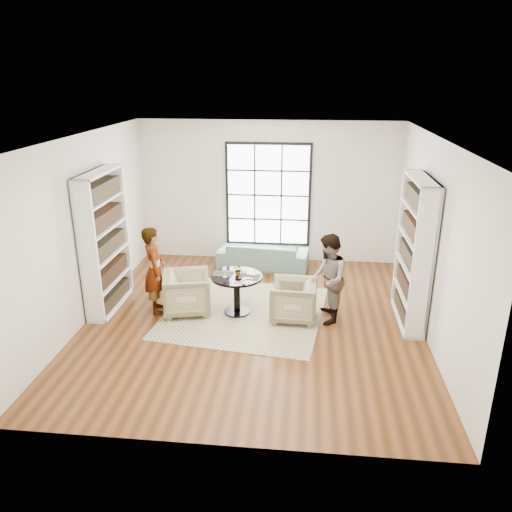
# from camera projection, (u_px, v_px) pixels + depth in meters

# --- Properties ---
(ground) EXTENTS (6.00, 6.00, 0.00)m
(ground) POSITION_uv_depth(u_px,v_px,m) (253.00, 320.00, 8.34)
(ground) COLOR brown
(room_shell) EXTENTS (6.00, 6.01, 6.00)m
(room_shell) POSITION_uv_depth(u_px,v_px,m) (256.00, 239.00, 8.41)
(room_shell) COLOR silver
(room_shell) RESTS_ON ground
(rug) EXTENTS (2.93, 2.93, 0.01)m
(rug) POSITION_uv_depth(u_px,v_px,m) (245.00, 312.00, 8.61)
(rug) COLOR #C3B392
(rug) RESTS_ON ground
(pedestal_table) EXTENTS (0.87, 0.87, 0.69)m
(pedestal_table) POSITION_uv_depth(u_px,v_px,m) (237.00, 286.00, 8.43)
(pedestal_table) COLOR black
(pedestal_table) RESTS_ON ground
(sofa) EXTENTS (1.94, 0.89, 0.55)m
(sofa) POSITION_uv_depth(u_px,v_px,m) (263.00, 255.00, 10.53)
(sofa) COLOR slate
(sofa) RESTS_ON ground
(armchair_left) EXTENTS (0.95, 0.93, 0.72)m
(armchair_left) POSITION_uv_depth(u_px,v_px,m) (187.00, 293.00, 8.52)
(armchair_left) COLOR #BDB887
(armchair_left) RESTS_ON ground
(armchair_right) EXTENTS (0.78, 0.76, 0.68)m
(armchair_right) POSITION_uv_depth(u_px,v_px,m) (293.00, 300.00, 8.28)
(armchair_right) COLOR #C2B48A
(armchair_right) RESTS_ON ground
(person_left) EXTENTS (0.52, 0.64, 1.51)m
(person_left) POSITION_uv_depth(u_px,v_px,m) (154.00, 270.00, 8.44)
(person_left) COLOR gray
(person_left) RESTS_ON ground
(person_right) EXTENTS (0.59, 0.74, 1.49)m
(person_right) POSITION_uv_depth(u_px,v_px,m) (328.00, 279.00, 8.09)
(person_right) COLOR gray
(person_right) RESTS_ON ground
(placemat_left) EXTENTS (0.37, 0.30, 0.01)m
(placemat_left) POSITION_uv_depth(u_px,v_px,m) (223.00, 274.00, 8.44)
(placemat_left) COLOR #292523
(placemat_left) RESTS_ON pedestal_table
(placemat_right) EXTENTS (0.37, 0.30, 0.01)m
(placemat_right) POSITION_uv_depth(u_px,v_px,m) (250.00, 277.00, 8.32)
(placemat_right) COLOR #292523
(placemat_right) RESTS_ON pedestal_table
(cutlery_left) EXTENTS (0.17, 0.24, 0.01)m
(cutlery_left) POSITION_uv_depth(u_px,v_px,m) (223.00, 273.00, 8.43)
(cutlery_left) COLOR silver
(cutlery_left) RESTS_ON placemat_left
(cutlery_right) EXTENTS (0.17, 0.24, 0.01)m
(cutlery_right) POSITION_uv_depth(u_px,v_px,m) (250.00, 276.00, 8.32)
(cutlery_right) COLOR silver
(cutlery_right) RESTS_ON placemat_right
(wine_glass_left) EXTENTS (0.09, 0.09, 0.19)m
(wine_glass_left) POSITION_uv_depth(u_px,v_px,m) (225.00, 270.00, 8.26)
(wine_glass_left) COLOR silver
(wine_glass_left) RESTS_ON pedestal_table
(wine_glass_right) EXTENTS (0.08, 0.08, 0.18)m
(wine_glass_right) POSITION_uv_depth(u_px,v_px,m) (244.00, 272.00, 8.17)
(wine_glass_right) COLOR silver
(wine_glass_right) RESTS_ON pedestal_table
(flower_centerpiece) EXTENTS (0.21, 0.19, 0.19)m
(flower_centerpiece) POSITION_uv_depth(u_px,v_px,m) (238.00, 270.00, 8.34)
(flower_centerpiece) COLOR gray
(flower_centerpiece) RESTS_ON pedestal_table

